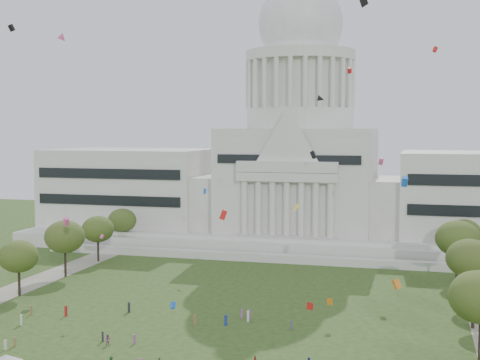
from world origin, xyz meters
TOP-DOWN VIEW (x-y plane):
  - capitol at (0.00, 113.59)m, footprint 160.00×64.50m
  - row_tree_l_3 at (-44.09, 33.92)m, footprint 8.12×8.12m
  - row_tree_r_3 at (44.40, 34.48)m, footprint 7.01×7.01m
  - row_tree_l_4 at (-44.08, 52.42)m, footprint 9.29×9.29m
  - row_tree_r_4 at (44.76, 50.04)m, footprint 9.19×9.19m
  - row_tree_l_5 at (-45.22, 71.01)m, footprint 8.33×8.33m
  - row_tree_r_5 at (43.49, 70.19)m, footprint 9.82×9.82m
  - row_tree_l_6 at (-46.87, 89.14)m, footprint 8.19×8.19m
  - row_tree_r_6 at (45.96, 88.13)m, footprint 8.42×8.42m
  - person_8 at (-12.33, 9.90)m, footprint 0.92×0.62m
  - distant_crowd at (-13.61, 15.26)m, footprint 63.68×37.82m
  - kite_swarm at (1.08, 12.06)m, footprint 83.65×105.67m

SIDE VIEW (x-z plane):
  - distant_crowd at x=-13.61m, z-range -0.10..1.85m
  - person_8 at x=-12.33m, z-range 0.00..1.79m
  - row_tree_r_3 at x=44.40m, z-range 2.09..12.07m
  - row_tree_l_3 at x=-44.09m, z-range 2.43..13.98m
  - row_tree_l_6 at x=-46.87m, z-range 2.45..14.09m
  - row_tree_l_5 at x=-45.22m, z-range 2.49..14.34m
  - row_tree_r_6 at x=45.96m, z-range 2.52..14.49m
  - row_tree_r_4 at x=44.76m, z-range 2.76..15.82m
  - row_tree_l_4 at x=-44.08m, z-range 2.79..16.00m
  - row_tree_r_5 at x=43.49m, z-range 2.95..16.91m
  - capitol at x=0.00m, z-range -23.35..67.95m
  - kite_swarm at x=1.08m, z-range -0.83..56.32m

